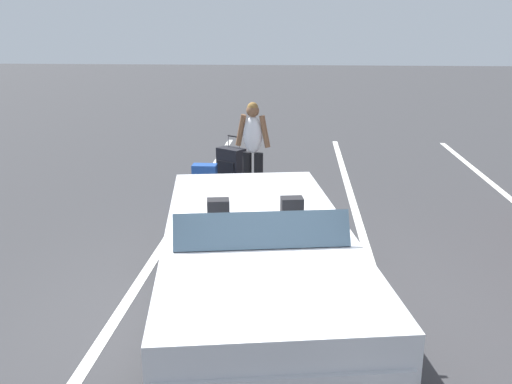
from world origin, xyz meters
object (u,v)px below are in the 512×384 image
suitcase_large_black (231,168)px  duffel_bag (298,204)px  suitcase_medium_bright (205,183)px  convertible_car (259,269)px  traveler_person (253,146)px

suitcase_large_black → duffel_bag: size_ratio=1.35×
suitcase_large_black → duffel_bag: 1.81m
suitcase_medium_bright → duffel_bag: suitcase_medium_bright is taller
convertible_car → suitcase_medium_bright: size_ratio=7.04×
convertible_car → duffel_bag: 3.45m
suitcase_large_black → suitcase_medium_bright: 0.85m
suitcase_medium_bright → suitcase_large_black: bearing=155.4°
convertible_car → traveler_person: size_ratio=2.65×
suitcase_medium_bright → convertible_car: bearing=16.4°
duffel_bag → convertible_car: bearing=-5.9°
convertible_car → duffel_bag: bearing=164.6°
convertible_car → duffel_bag: (-3.41, 0.35, -0.43)m
suitcase_large_black → convertible_car: bearing=44.4°
duffel_bag → traveler_person: (-0.62, -0.75, 0.77)m
convertible_car → traveler_person: (-4.02, -0.40, 0.34)m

